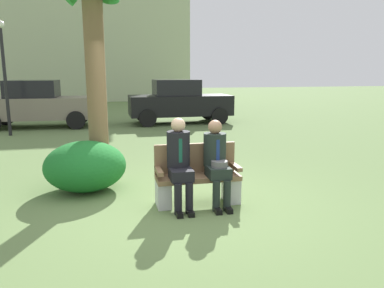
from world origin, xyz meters
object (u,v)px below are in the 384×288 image
Objects in this scene: shrub_near_bench at (85,166)px; seated_man_right at (217,158)px; building_backdrop at (79,18)px; parked_car_near at (37,104)px; parked_car_far at (179,102)px; palm_tree_tall at (92,12)px; seated_man_left at (180,158)px; street_lamp at (4,66)px; park_bench at (197,178)px.

seated_man_right is at bearing -29.83° from shrub_near_bench.
shrub_near_bench is at bearing -86.42° from building_backdrop.
seated_man_right is 9.87m from parked_car_near.
parked_car_near is at bearing -92.59° from building_backdrop.
parked_car_far reaches higher than seated_man_right.
parked_car_near is at bearing 107.02° from palm_tree_tall.
seated_man_left reaches higher than shrub_near_bench.
seated_man_right is 0.32× the size of parked_car_far.
seated_man_right is at bearing -41.00° from palm_tree_tall.
parked_car_near is 2.19m from street_lamp.
seated_man_right reaches higher than park_bench.
building_backdrop reaches higher than park_bench.
seated_man_left is at bearing -158.57° from park_bench.
building_backdrop reaches higher than parked_car_near.
seated_man_left reaches higher than park_bench.
seated_man_right is at bearing -1.08° from seated_man_left.
parked_car_far is 1.12× the size of street_lamp.
parked_car_far reaches higher than park_bench.
palm_tree_tall reaches higher than seated_man_right.
parked_car_far is 0.25× the size of building_backdrop.
palm_tree_tall reaches higher than parked_car_near.
street_lamp is at bearing -164.17° from parked_car_far.
park_bench is 0.30× the size of palm_tree_tall.
palm_tree_tall is 8.28m from parked_car_far.
palm_tree_tall is (-1.46, 1.38, 2.55)m from park_bench.
palm_tree_tall is (-1.73, 1.50, 2.23)m from seated_man_right.
building_backdrop reaches higher than palm_tree_tall.
seated_man_right is 0.37× the size of street_lamp.
shrub_near_bench is at bearing 150.17° from seated_man_right.
palm_tree_tall is at bearing -63.88° from street_lamp.
seated_man_right is (0.56, -0.01, -0.03)m from seated_man_left.
building_backdrop is (1.23, 16.32, 3.64)m from street_lamp.
parked_car_far is at bearing 68.42° from shrub_near_bench.
park_bench is at bearing -82.50° from building_backdrop.
street_lamp reaches higher than park_bench.
parked_car_far is 6.12m from street_lamp.
street_lamp is (-2.64, 6.22, 1.72)m from shrub_near_bench.
seated_man_right is 9.05m from parked_car_far.
parked_car_far is at bearing 82.68° from seated_man_right.
street_lamp is at bearing 116.12° from palm_tree_tall.
parked_car_near is at bearing 114.08° from seated_man_right.
seated_man_left is at bearing -83.24° from building_backdrop.
building_backdrop reaches higher than parked_car_far.
parked_car_far reaches higher than shrub_near_bench.
parked_car_near and parked_car_far have the same top height.
parked_car_near is 15.49m from building_backdrop.
building_backdrop reaches higher than street_lamp.
park_bench is 8.60m from street_lamp.
palm_tree_tall reaches higher than shrub_near_bench.
shrub_near_bench is (-0.22, -0.38, -2.52)m from palm_tree_tall.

